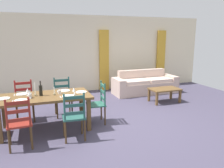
{
  "coord_description": "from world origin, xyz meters",
  "views": [
    {
      "loc": [
        -1.77,
        -4.56,
        1.96
      ],
      "look_at": [
        0.15,
        0.74,
        0.75
      ],
      "focal_mm": 35.43,
      "sensor_mm": 36.0,
      "label": 1
    }
  ],
  "objects": [
    {
      "name": "fork_near_left",
      "position": [
        -2.18,
        -0.11,
        0.75
      ],
      "size": [
        0.02,
        0.17,
        0.01
      ],
      "primitive_type": "cube",
      "rotation": [
        0.0,
        0.0,
        -0.05
      ],
      "color": "silver",
      "rests_on": "dining_table"
    },
    {
      "name": "fork_far_left",
      "position": [
        -2.18,
        0.39,
        0.75
      ],
      "size": [
        0.03,
        0.17,
        0.01
      ],
      "primitive_type": "cube",
      "rotation": [
        0.0,
        0.0,
        0.06
      ],
      "color": "silver",
      "rests_on": "dining_table"
    },
    {
      "name": "wall_far",
      "position": [
        0.0,
        3.3,
        1.35
      ],
      "size": [
        9.6,
        0.16,
        2.7
      ],
      "primitive_type": "cube",
      "color": "beige",
      "rests_on": "ground_plane"
    },
    {
      "name": "dining_chair_far_right",
      "position": [
        -1.11,
        0.9,
        0.48
      ],
      "size": [
        0.43,
        0.41,
        0.96
      ],
      "color": "#23524F",
      "rests_on": "ground_plane"
    },
    {
      "name": "curtain_panel_left",
      "position": [
        0.72,
        3.16,
        1.1
      ],
      "size": [
        0.35,
        0.08,
        2.2
      ],
      "primitive_type": "cube",
      "color": "gold",
      "rests_on": "ground_plane"
    },
    {
      "name": "dinner_plate_near_right",
      "position": [
        -1.13,
        -0.11,
        0.76
      ],
      "size": [
        0.24,
        0.24,
        0.02
      ],
      "primitive_type": "cylinder",
      "color": "white",
      "rests_on": "dining_table"
    },
    {
      "name": "dinner_plate_head_east",
      "position": [
        -0.8,
        0.14,
        0.76
      ],
      "size": [
        0.24,
        0.24,
        0.02
      ],
      "primitive_type": "cylinder",
      "color": "white",
      "rests_on": "dining_table"
    },
    {
      "name": "candle_short",
      "position": [
        -1.38,
        0.1,
        0.79
      ],
      "size": [
        0.05,
        0.05,
        0.17
      ],
      "color": "#998C66",
      "rests_on": "dining_table"
    },
    {
      "name": "wine_bottle",
      "position": [
        -1.65,
        0.15,
        0.87
      ],
      "size": [
        0.07,
        0.07,
        0.32
      ],
      "color": "black",
      "rests_on": "dining_table"
    },
    {
      "name": "dinner_plate_head_west",
      "position": [
        -2.36,
        0.14,
        0.76
      ],
      "size": [
        0.24,
        0.24,
        0.02
      ],
      "primitive_type": "cylinder",
      "color": "white",
      "rests_on": "dining_table"
    },
    {
      "name": "fork_near_right",
      "position": [
        -1.28,
        -0.11,
        0.75
      ],
      "size": [
        0.03,
        0.17,
        0.01
      ],
      "primitive_type": "cube",
      "rotation": [
        0.0,
        0.0,
        0.08
      ],
      "color": "silver",
      "rests_on": "dining_table"
    },
    {
      "name": "dinner_plate_near_left",
      "position": [
        -2.03,
        -0.11,
        0.76
      ],
      "size": [
        0.24,
        0.24,
        0.02
      ],
      "primitive_type": "cylinder",
      "color": "white",
      "rests_on": "dining_table"
    },
    {
      "name": "candle_tall",
      "position": [
        -1.76,
        0.16,
        0.83
      ],
      "size": [
        0.05,
        0.05,
        0.29
      ],
      "color": "#998C66",
      "rests_on": "dining_table"
    },
    {
      "name": "dinner_plate_far_right",
      "position": [
        -1.13,
        0.39,
        0.76
      ],
      "size": [
        0.24,
        0.24,
        0.02
      ],
      "primitive_type": "cylinder",
      "color": "white",
      "rests_on": "dining_table"
    },
    {
      "name": "fork_far_right",
      "position": [
        -1.28,
        0.39,
        0.75
      ],
      "size": [
        0.02,
        0.17,
        0.01
      ],
      "primitive_type": "cube",
      "rotation": [
        0.0,
        0.0,
        0.04
      ],
      "color": "silver",
      "rests_on": "dining_table"
    },
    {
      "name": "ground_plane",
      "position": [
        0.0,
        0.0,
        -0.01
      ],
      "size": [
        9.6,
        9.6,
        0.02
      ],
      "primitive_type": "cube",
      "color": "#413C50"
    },
    {
      "name": "fork_head_east",
      "position": [
        -0.95,
        0.14,
        0.75
      ],
      "size": [
        0.03,
        0.17,
        0.01
      ],
      "primitive_type": "cube",
      "rotation": [
        0.0,
        0.0,
        -0.1
      ],
      "color": "silver",
      "rests_on": "dining_table"
    },
    {
      "name": "wine_glass_far_left",
      "position": [
        -1.91,
        0.26,
        0.86
      ],
      "size": [
        0.06,
        0.06,
        0.16
      ],
      "color": "white",
      "rests_on": "dining_table"
    },
    {
      "name": "dining_chair_far_left",
      "position": [
        -2.01,
        0.86,
        0.48
      ],
      "size": [
        0.44,
        0.42,
        0.96
      ],
      "color": "maroon",
      "rests_on": "ground_plane"
    },
    {
      "name": "wine_glass_near_right",
      "position": [
        -0.99,
        -0.01,
        0.86
      ],
      "size": [
        0.06,
        0.06,
        0.16
      ],
      "color": "white",
      "rests_on": "dining_table"
    },
    {
      "name": "coffee_table",
      "position": [
        1.96,
        1.03,
        0.36
      ],
      "size": [
        0.9,
        0.56,
        0.42
      ],
      "color": "brown",
      "rests_on": "ground_plane"
    },
    {
      "name": "dining_chair_near_left",
      "position": [
        -2.07,
        -0.59,
        0.48
      ],
      "size": [
        0.44,
        0.43,
        0.96
      ],
      "color": "maroon",
      "rests_on": "ground_plane"
    },
    {
      "name": "dinner_plate_far_left",
      "position": [
        -2.03,
        0.39,
        0.76
      ],
      "size": [
        0.24,
        0.24,
        0.02
      ],
      "primitive_type": "cylinder",
      "color": "white",
      "rests_on": "dining_table"
    },
    {
      "name": "coffee_cup_secondary",
      "position": [
        -1.87,
        0.08,
        0.8
      ],
      "size": [
        0.07,
        0.07,
        0.09
      ],
      "primitive_type": "cylinder",
      "color": "silver",
      "rests_on": "dining_table"
    },
    {
      "name": "dining_table",
      "position": [
        -1.58,
        0.14,
        0.66
      ],
      "size": [
        1.9,
        0.96,
        0.75
      ],
      "color": "brown",
      "rests_on": "ground_plane"
    },
    {
      "name": "curtain_panel_right",
      "position": [
        3.12,
        3.16,
        1.1
      ],
      "size": [
        0.35,
        0.08,
        2.2
      ],
      "primitive_type": "cube",
      "color": "gold",
      "rests_on": "ground_plane"
    },
    {
      "name": "wine_glass_near_left",
      "position": [
        -1.87,
        0.01,
        0.86
      ],
      "size": [
        0.06,
        0.06,
        0.16
      ],
      "color": "white",
      "rests_on": "dining_table"
    },
    {
      "name": "dining_chair_head_east",
      "position": [
        -0.42,
        0.1,
        0.48
      ],
      "size": [
        0.43,
        0.44,
        0.96
      ],
      "color": "#26594A",
      "rests_on": "ground_plane"
    },
    {
      "name": "coffee_cup_primary",
      "position": [
        -1.26,
        0.16,
        0.8
      ],
      "size": [
        0.07,
        0.07,
        0.09
      ],
      "primitive_type": "cylinder",
      "color": "silver",
      "rests_on": "dining_table"
    },
    {
      "name": "couch",
      "position": [
        1.92,
        2.24,
        0.29
      ],
      "size": [
        2.29,
        0.83,
        0.8
      ],
      "color": "#C8AB9B",
      "rests_on": "ground_plane"
    },
    {
      "name": "dining_chair_near_right",
      "position": [
        -1.1,
        -0.58,
        0.48
      ],
      "size": [
        0.44,
        0.42,
        0.96
      ],
      "color": "#25544C",
      "rests_on": "ground_plane"
    }
  ]
}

